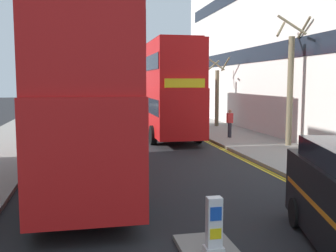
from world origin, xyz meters
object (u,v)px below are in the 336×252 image
object	(u,v)px
double_decker_bus_away	(85,92)
double_decker_bus_oncoming	(164,87)
keep_left_bollard	(214,229)
pedestrian_far	(230,123)

from	to	relation	value
double_decker_bus_away	double_decker_bus_oncoming	bearing A→B (deg)	66.48
keep_left_bollard	double_decker_bus_oncoming	bearing A→B (deg)	82.03
double_decker_bus_away	keep_left_bollard	bearing A→B (deg)	-69.66
keep_left_bollard	double_decker_bus_away	distance (m)	7.14
pedestrian_far	double_decker_bus_oncoming	bearing A→B (deg)	144.82
keep_left_bollard	pedestrian_far	bearing A→B (deg)	68.50
double_decker_bus_away	pedestrian_far	size ratio (longest dim) A/B	6.67
double_decker_bus_away	double_decker_bus_oncoming	xyz separation A→B (m)	(4.74, 10.90, 0.00)
pedestrian_far	double_decker_bus_away	bearing A→B (deg)	-133.87
keep_left_bollard	double_decker_bus_oncoming	xyz separation A→B (m)	(2.41, 17.20, 2.42)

